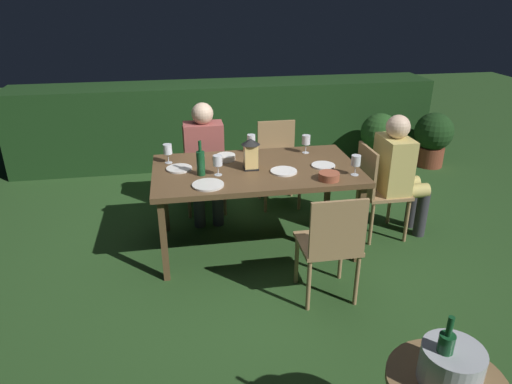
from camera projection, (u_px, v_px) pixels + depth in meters
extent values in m
plane|color=#26471E|center=(256.00, 244.00, 4.20)|extent=(16.00, 16.00, 0.00)
cube|color=brown|center=(256.00, 170.00, 3.90)|extent=(1.74, 0.98, 0.04)
cube|color=brown|center=(164.00, 241.00, 3.55)|extent=(0.05, 0.05, 0.70)
cube|color=brown|center=(359.00, 224.00, 3.80)|extent=(0.05, 0.05, 0.70)
cube|color=brown|center=(165.00, 197.00, 4.30)|extent=(0.05, 0.05, 0.70)
cube|color=brown|center=(328.00, 185.00, 4.55)|extent=(0.05, 0.05, 0.70)
cube|color=#9E7A51|center=(205.00, 171.00, 4.68)|extent=(0.42, 0.40, 0.03)
cube|color=#9E7A51|center=(203.00, 144.00, 4.76)|extent=(0.40, 0.03, 0.42)
cylinder|color=#9E7A51|center=(225.00, 196.00, 4.65)|extent=(0.03, 0.03, 0.42)
cylinder|color=#9E7A51|center=(189.00, 199.00, 4.60)|extent=(0.03, 0.03, 0.42)
cylinder|color=#9E7A51|center=(221.00, 183.00, 4.96)|extent=(0.03, 0.03, 0.42)
cylinder|color=#9E7A51|center=(188.00, 186.00, 4.90)|extent=(0.03, 0.03, 0.42)
cube|color=#9E4C47|center=(204.00, 148.00, 4.52)|extent=(0.38, 0.24, 0.50)
sphere|color=beige|center=(202.00, 114.00, 4.38)|extent=(0.21, 0.21, 0.21)
cylinder|color=#9E4C47|center=(215.00, 175.00, 4.51)|extent=(0.13, 0.36, 0.13)
cylinder|color=#9E4C47|center=(197.00, 176.00, 4.48)|extent=(0.13, 0.36, 0.13)
cylinder|color=#333338|center=(218.00, 204.00, 4.46)|extent=(0.11, 0.11, 0.45)
cylinder|color=#333338|center=(199.00, 205.00, 4.43)|extent=(0.11, 0.11, 0.45)
cube|color=#9E7A51|center=(279.00, 166.00, 4.81)|extent=(0.42, 0.40, 0.03)
cube|color=#9E7A51|center=(276.00, 140.00, 4.88)|extent=(0.40, 0.03, 0.42)
cylinder|color=#9E7A51|center=(299.00, 191.00, 4.77)|extent=(0.03, 0.03, 0.42)
cylinder|color=#9E7A51|center=(266.00, 193.00, 4.72)|extent=(0.03, 0.03, 0.42)
cylinder|color=#9E7A51|center=(292.00, 179.00, 5.08)|extent=(0.03, 0.03, 0.42)
cylinder|color=#9E7A51|center=(260.00, 181.00, 5.02)|extent=(0.03, 0.03, 0.42)
cube|color=#9E7A51|center=(327.00, 244.00, 3.35)|extent=(0.42, 0.40, 0.03)
cube|color=#9E7A51|center=(338.00, 229.00, 3.09)|extent=(0.40, 0.02, 0.42)
cylinder|color=#9E7A51|center=(297.00, 260.00, 3.57)|extent=(0.03, 0.03, 0.42)
cylinder|color=#9E7A51|center=(341.00, 256.00, 3.63)|extent=(0.03, 0.03, 0.42)
cylinder|color=#9E7A51|center=(309.00, 285.00, 3.27)|extent=(0.03, 0.03, 0.42)
cylinder|color=#9E7A51|center=(357.00, 280.00, 3.32)|extent=(0.03, 0.03, 0.42)
cube|color=#9E7A51|center=(384.00, 192.00, 4.21)|extent=(0.40, 0.42, 0.03)
cube|color=#9E7A51|center=(367.00, 170.00, 4.08)|extent=(0.03, 0.40, 0.42)
cylinder|color=#9E7A51|center=(389.00, 204.00, 4.49)|extent=(0.03, 0.03, 0.42)
cylinder|color=#9E7A51|center=(407.00, 221.00, 4.16)|extent=(0.03, 0.03, 0.42)
cylinder|color=#9E7A51|center=(356.00, 207.00, 4.43)|extent=(0.03, 0.03, 0.42)
cylinder|color=#9E7A51|center=(371.00, 224.00, 4.11)|extent=(0.03, 0.03, 0.42)
cube|color=tan|center=(393.00, 164.00, 4.11)|extent=(0.24, 0.38, 0.50)
sphere|color=beige|center=(398.00, 127.00, 3.96)|extent=(0.21, 0.21, 0.21)
cylinder|color=tan|center=(400.00, 184.00, 4.31)|extent=(0.36, 0.13, 0.13)
cylinder|color=tan|center=(409.00, 191.00, 4.14)|extent=(0.36, 0.13, 0.13)
cylinder|color=#333338|center=(412.00, 205.00, 4.43)|extent=(0.11, 0.11, 0.45)
cylinder|color=#333338|center=(421.00, 213.00, 4.27)|extent=(0.11, 0.11, 0.45)
cube|color=black|center=(251.00, 168.00, 3.87)|extent=(0.12, 0.12, 0.01)
cube|color=#F9D17A|center=(251.00, 156.00, 3.83)|extent=(0.11, 0.11, 0.20)
cone|color=black|center=(251.00, 142.00, 3.78)|extent=(0.15, 0.15, 0.05)
cylinder|color=#144723|center=(201.00, 163.00, 3.71)|extent=(0.07, 0.07, 0.20)
cylinder|color=#144723|center=(200.00, 146.00, 3.65)|extent=(0.03, 0.03, 0.09)
cylinder|color=silver|center=(355.00, 175.00, 3.75)|extent=(0.06, 0.06, 0.00)
cylinder|color=silver|center=(355.00, 170.00, 3.73)|extent=(0.01, 0.01, 0.08)
cylinder|color=silver|center=(356.00, 160.00, 3.69)|extent=(0.08, 0.08, 0.08)
cylinder|color=maroon|center=(356.00, 163.00, 3.70)|extent=(0.07, 0.07, 0.03)
cylinder|color=silver|center=(305.00, 153.00, 4.24)|extent=(0.06, 0.06, 0.00)
cylinder|color=silver|center=(306.00, 148.00, 4.23)|extent=(0.01, 0.01, 0.08)
cylinder|color=silver|center=(306.00, 140.00, 4.19)|extent=(0.08, 0.08, 0.08)
cylinder|color=maroon|center=(306.00, 142.00, 4.20)|extent=(0.07, 0.07, 0.03)
cylinder|color=silver|center=(169.00, 163.00, 4.00)|extent=(0.06, 0.06, 0.00)
cylinder|color=silver|center=(168.00, 158.00, 3.99)|extent=(0.01, 0.01, 0.08)
cylinder|color=silver|center=(168.00, 149.00, 3.95)|extent=(0.08, 0.08, 0.08)
cylinder|color=maroon|center=(168.00, 152.00, 3.96)|extent=(0.07, 0.07, 0.03)
cylinder|color=silver|center=(251.00, 152.00, 4.26)|extent=(0.06, 0.06, 0.00)
cylinder|color=silver|center=(251.00, 148.00, 4.24)|extent=(0.01, 0.01, 0.08)
cylinder|color=silver|center=(251.00, 139.00, 4.21)|extent=(0.08, 0.08, 0.08)
cylinder|color=maroon|center=(251.00, 142.00, 4.22)|extent=(0.07, 0.07, 0.03)
cylinder|color=silver|center=(218.00, 175.00, 3.74)|extent=(0.06, 0.06, 0.00)
cylinder|color=silver|center=(218.00, 170.00, 3.73)|extent=(0.01, 0.01, 0.08)
cylinder|color=silver|center=(218.00, 160.00, 3.69)|extent=(0.08, 0.08, 0.08)
cylinder|color=maroon|center=(218.00, 163.00, 3.70)|extent=(0.07, 0.07, 0.03)
cylinder|color=white|center=(284.00, 171.00, 3.80)|extent=(0.22, 0.22, 0.01)
cylinder|color=silver|center=(208.00, 185.00, 3.54)|extent=(0.25, 0.25, 0.01)
cylinder|color=silver|center=(179.00, 169.00, 3.86)|extent=(0.22, 0.22, 0.01)
cylinder|color=white|center=(323.00, 166.00, 3.92)|extent=(0.20, 0.20, 0.01)
cylinder|color=silver|center=(226.00, 157.00, 4.06)|extent=(0.17, 0.17, 0.05)
cylinder|color=#424C1E|center=(226.00, 156.00, 4.06)|extent=(0.14, 0.14, 0.01)
cylinder|color=#9E5138|center=(329.00, 176.00, 3.64)|extent=(0.17, 0.17, 0.06)
cylinder|color=tan|center=(329.00, 175.00, 3.64)|extent=(0.14, 0.14, 0.02)
cylinder|color=brown|center=(447.00, 384.00, 1.96)|extent=(0.51, 0.51, 0.03)
cylinder|color=#B2B7BF|center=(451.00, 365.00, 1.92)|extent=(0.26, 0.26, 0.17)
cylinder|color=white|center=(453.00, 358.00, 1.90)|extent=(0.23, 0.23, 0.04)
cylinder|color=#144723|center=(445.00, 350.00, 1.87)|extent=(0.07, 0.07, 0.16)
cylinder|color=#144723|center=(450.00, 326.00, 1.82)|extent=(0.03, 0.03, 0.09)
cube|color=#193816|center=(226.00, 122.00, 6.05)|extent=(5.38, 0.68, 1.03)
cylinder|color=brown|center=(377.00, 159.00, 5.87)|extent=(0.34, 0.34, 0.28)
sphere|color=#234C1E|center=(380.00, 133.00, 5.73)|extent=(0.48, 0.48, 0.48)
cylinder|color=brown|center=(430.00, 156.00, 5.99)|extent=(0.33, 0.33, 0.25)
sphere|color=#193816|center=(434.00, 132.00, 5.85)|extent=(0.49, 0.49, 0.49)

